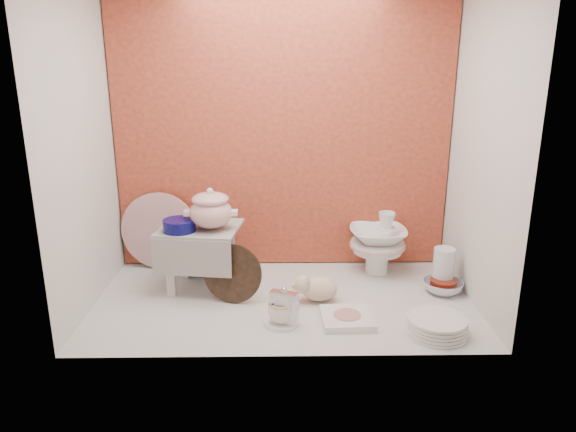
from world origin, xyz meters
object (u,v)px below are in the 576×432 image
gold_rim_teacup (282,312)px  mantel_clock (284,307)px  step_stool (201,257)px  floral_platter (159,231)px  soup_tureen (211,209)px  dinner_plate_stack (437,326)px  plush_pig (319,288)px  crystal_bowl (443,287)px  blue_white_vase (197,248)px  porcelain_tower (378,243)px

gold_rim_teacup → mantel_clock: bearing=-48.4°
step_stool → floral_platter: (-0.26, 0.27, 0.05)m
soup_tureen → gold_rim_teacup: bearing=-46.7°
dinner_plate_stack → gold_rim_teacup: bearing=171.7°
dinner_plate_stack → mantel_clock: bearing=172.6°
soup_tureen → plush_pig: 0.65m
floral_platter → crystal_bowl: (1.47, -0.35, -0.18)m
plush_pig → dinner_plate_stack: size_ratio=0.84×
blue_white_vase → mantel_clock: blue_white_vase is taller
gold_rim_teacup → crystal_bowl: bearing=21.3°
floral_platter → porcelain_tower: size_ratio=1.25×
soup_tureen → gold_rim_teacup: size_ratio=2.07×
gold_rim_teacup → porcelain_tower: (0.52, 0.57, 0.11)m
gold_rim_teacup → floral_platter: bearing=135.1°
soup_tureen → step_stool: bearing=150.2°
mantel_clock → dinner_plate_stack: 0.65m
blue_white_vase → dinner_plate_stack: size_ratio=1.04×
step_stool → blue_white_vase: step_stool is taller
soup_tureen → plush_pig: size_ratio=1.13×
step_stool → dinner_plate_stack: (1.06, -0.49, -0.12)m
floral_platter → mantel_clock: size_ratio=2.40×
mantel_clock → step_stool: bearing=155.7°
dinner_plate_stack → step_stool: bearing=155.1°
soup_tureen → dinner_plate_stack: soup_tureen is taller
plush_pig → step_stool: bearing=176.7°
blue_white_vase → dinner_plate_stack: 1.31m
blue_white_vase → gold_rim_teacup: bearing=-52.6°
step_stool → mantel_clock: step_stool is taller
soup_tureen → mantel_clock: bearing=-46.8°
porcelain_tower → gold_rim_teacup: bearing=-132.0°
soup_tureen → mantel_clock: 0.61m
mantel_clock → gold_rim_teacup: bearing=152.0°
soup_tureen → porcelain_tower: soup_tureen is taller
soup_tureen → dinner_plate_stack: size_ratio=0.94×
mantel_clock → floral_platter: bearing=155.4°
soup_tureen → blue_white_vase: 0.39m
soup_tureen → crystal_bowl: (1.14, -0.05, -0.40)m
gold_rim_teacup → crystal_bowl: gold_rim_teacup is taller
mantel_clock → crystal_bowl: 0.86m
step_stool → gold_rim_teacup: size_ratio=3.20×
crystal_bowl → soup_tureen: bearing=177.6°
blue_white_vase → plush_pig: (0.64, -0.37, -0.07)m
floral_platter → porcelain_tower: bearing=-4.2°
plush_pig → crystal_bowl: (0.62, 0.09, -0.03)m
plush_pig → porcelain_tower: size_ratio=0.64×
dinner_plate_stack → porcelain_tower: 0.70m
step_stool → blue_white_vase: (-0.05, 0.20, -0.03)m
crystal_bowl → porcelain_tower: 0.41m
step_stool → crystal_bowl: (1.21, -0.08, -0.13)m
floral_platter → mantel_clock: bearing=-45.0°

